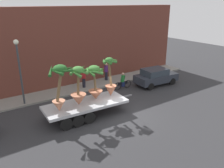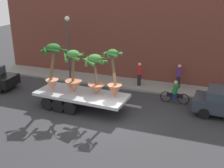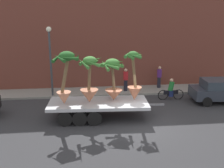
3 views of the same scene
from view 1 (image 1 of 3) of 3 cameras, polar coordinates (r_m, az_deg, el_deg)
ground_plane at (r=16.32m, az=2.59°, el=-7.34°), size 60.00×60.00×0.00m
sidewalk at (r=21.05m, az=-7.42°, el=-0.83°), size 24.00×2.20×0.15m
building_facade at (r=21.60m, az=-9.94°, el=9.11°), size 24.00×1.20×7.06m
flatbed_trailer at (r=15.66m, az=-7.42°, el=-5.64°), size 6.69×2.51×0.98m
potted_palm_rear at (r=16.28m, az=-0.44°, el=0.82°), size 1.10×1.09×2.86m
potted_palm_middle at (r=15.03m, az=-8.30°, el=-1.20°), size 1.49×1.51×2.63m
potted_palm_front at (r=15.77m, az=-4.32°, el=0.38°), size 1.48×1.58×2.44m
potted_palm_extra at (r=14.26m, az=-12.86°, el=-0.33°), size 1.58×1.52×2.95m
cyclist at (r=20.56m, az=2.69°, el=0.57°), size 1.84×0.35×1.54m
parked_car at (r=21.89m, az=10.77°, el=1.89°), size 4.15×2.11×1.58m
pedestrian_near_gate at (r=20.56m, az=-7.03°, el=1.55°), size 0.36×0.36×1.71m
pedestrian_far_left at (r=22.33m, az=-1.45°, el=3.18°), size 0.36×0.36×1.71m
street_lamp at (r=17.71m, az=-22.05°, el=4.60°), size 0.36×0.36×4.83m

